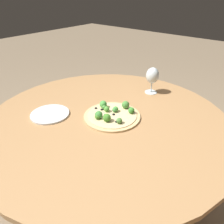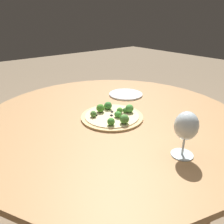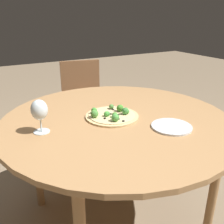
% 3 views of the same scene
% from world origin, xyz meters
% --- Properties ---
extents(ground_plane, '(12.00, 12.00, 0.00)m').
position_xyz_m(ground_plane, '(0.00, 0.00, 0.00)').
color(ground_plane, '#847056').
extents(dining_table, '(1.29, 1.29, 0.75)m').
position_xyz_m(dining_table, '(0.00, 0.00, 0.69)').
color(dining_table, '#A87A4C').
rests_on(dining_table, ground_plane).
extents(pizza, '(0.30, 0.30, 0.06)m').
position_xyz_m(pizza, '(-0.02, 0.02, 0.77)').
color(pizza, tan).
rests_on(pizza, dining_table).
extents(wine_glass, '(0.08, 0.08, 0.17)m').
position_xyz_m(wine_glass, '(-0.42, 0.02, 0.87)').
color(wine_glass, silver).
rests_on(wine_glass, dining_table).
extents(plate_near, '(0.21, 0.21, 0.01)m').
position_xyz_m(plate_near, '(0.18, -0.25, 0.76)').
color(plate_near, silver).
rests_on(plate_near, dining_table).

